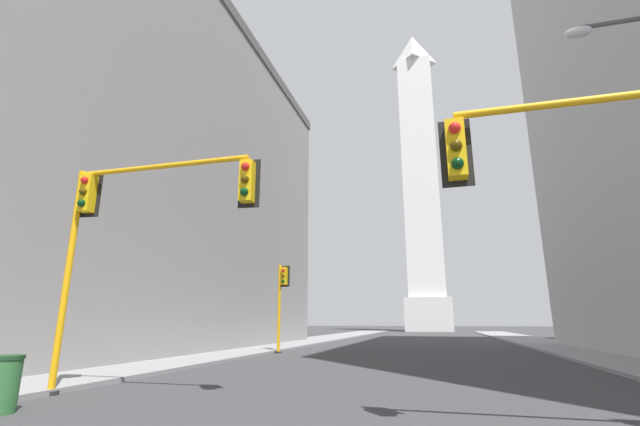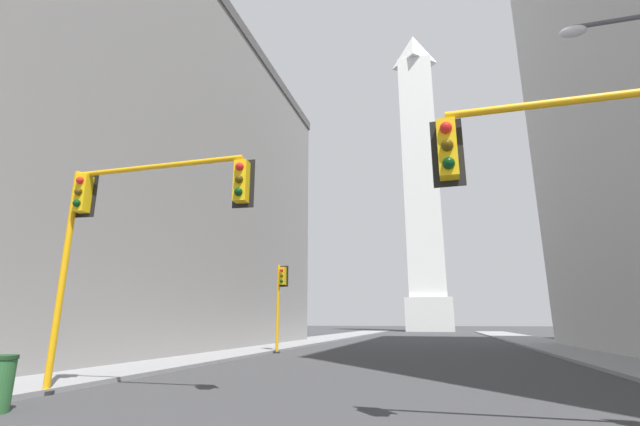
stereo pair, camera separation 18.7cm
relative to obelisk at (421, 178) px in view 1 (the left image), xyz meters
The scene contains 7 objects.
sidewalk_left 66.76m from the obelisk, 100.22° to the right, with size 5.00×108.07×0.15m, color gray.
sidewalk_right 66.76m from the obelisk, 79.78° to the right, with size 5.00×108.07×0.15m, color gray.
building_left 72.36m from the obelisk, 108.64° to the right, with size 22.56×37.21×23.98m.
obelisk is the anchor object (origin of this frame).
traffic_light_near_left 85.40m from the obelisk, 94.35° to the right, with size 5.78×0.52×6.15m.
traffic_light_mid_left 71.19m from the obelisk, 96.63° to the right, with size 0.79×0.52×5.35m.
trash_bin 88.91m from the obelisk, 94.89° to the right, with size 0.71×0.71×1.15m.
Camera 1 is at (1.88, -0.26, 1.85)m, focal length 24.00 mm.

